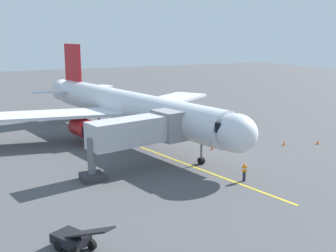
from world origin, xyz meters
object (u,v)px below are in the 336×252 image
safety_cone_nose_left (97,176)px  safety_cone_wing_port (212,147)px  safety_cone_nose_right (318,142)px  airplane (127,107)px  safety_cone_wing_starboard (284,143)px  ground_crew_marshaller (244,172)px  belt_loader_near_nose (74,239)px  jet_bridge (143,131)px

safety_cone_nose_left → safety_cone_wing_port: 15.20m
safety_cone_nose_right → airplane: bearing=-33.7°
safety_cone_nose_right → safety_cone_wing_starboard: same height
ground_crew_marshaller → safety_cone_wing_port: size_ratio=3.11×
belt_loader_near_nose → safety_cone_wing_starboard: belt_loader_near_nose is taller
airplane → safety_cone_nose_right: 23.56m
jet_bridge → airplane: bearing=-103.9°
belt_loader_near_nose → safety_cone_wing_port: (-19.71, -15.62, -0.44)m
ground_crew_marshaller → safety_cone_wing_port: ground_crew_marshaller is taller
belt_loader_near_nose → safety_cone_wing_port: belt_loader_near_nose is taller
airplane → jet_bridge: (2.99, 12.13, -0.24)m
belt_loader_near_nose → safety_cone_nose_left: (-5.00, -11.78, -0.44)m
ground_crew_marshaller → safety_cone_nose_left: (11.65, -6.36, -0.61)m
safety_cone_nose_left → safety_cone_wing_port: same height
airplane → safety_cone_wing_port: size_ratio=72.89×
safety_cone_nose_left → jet_bridge: bearing=-168.3°
belt_loader_near_nose → safety_cone_nose_right: 34.53m
jet_bridge → safety_cone_nose_right: jet_bridge is taller
safety_cone_nose_right → safety_cone_wing_port: 13.14m
jet_bridge → safety_cone_wing_port: bearing=-163.9°
safety_cone_nose_left → safety_cone_wing_starboard: same height
airplane → safety_cone_wing_port: 12.08m
belt_loader_near_nose → safety_cone_nose_left: size_ratio=8.41×
airplane → safety_cone_nose_left: 15.84m
ground_crew_marshaller → safety_cone_nose_left: ground_crew_marshaller is taller
jet_bridge → safety_cone_wing_port: 10.69m
jet_bridge → safety_cone_wing_starboard: bearing=-178.3°
airplane → ground_crew_marshaller: (-3.66, 19.53, -3.12)m
jet_bridge → safety_cone_nose_left: size_ratio=20.93×
ground_crew_marshaller → safety_cone_wing_port: 10.67m
belt_loader_near_nose → airplane: bearing=-117.5°
safety_cone_nose_left → safety_cone_wing_starboard: (-23.28, -1.57, 0.00)m
safety_cone_nose_right → safety_cone_wing_starboard: 4.27m
jet_bridge → safety_cone_wing_port: jet_bridge is taller
airplane → safety_cone_nose_left: airplane is taller
safety_cone_wing_port → belt_loader_near_nose: bearing=38.4°
jet_bridge → safety_cone_wing_starboard: 18.62m
safety_cone_wing_starboard → belt_loader_near_nose: bearing=25.3°
ground_crew_marshaller → safety_cone_wing_port: bearing=-106.7°
safety_cone_nose_right → safety_cone_wing_port: size_ratio=1.00×
airplane → safety_cone_wing_starboard: bearing=142.8°
ground_crew_marshaller → safety_cone_wing_starboard: bearing=-145.7°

